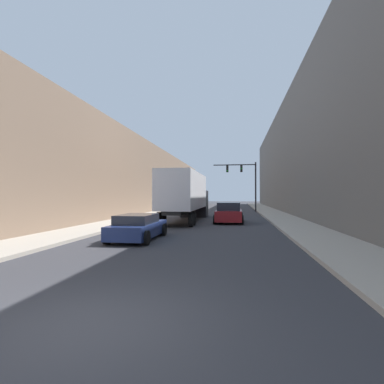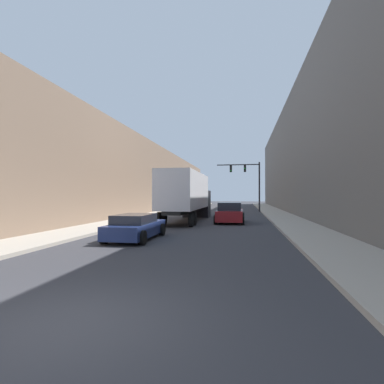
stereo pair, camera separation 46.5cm
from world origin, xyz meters
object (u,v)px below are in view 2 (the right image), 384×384
at_px(semi_truck, 188,194).
at_px(sedan_car, 136,227).
at_px(suv_car, 230,213).
at_px(traffic_signal_gantry, 249,178).

distance_m(semi_truck, sedan_car, 10.74).
xyz_separation_m(suv_car, traffic_signal_gantry, (1.78, 15.96, 3.65)).
relative_size(semi_truck, suv_car, 2.61).
height_order(sedan_car, traffic_signal_gantry, traffic_signal_gantry).
distance_m(sedan_car, traffic_signal_gantry, 26.61).
bearing_deg(suv_car, sedan_car, -113.09).
height_order(sedan_car, suv_car, suv_car).
bearing_deg(semi_truck, sedan_car, -93.16).
distance_m(sedan_car, suv_car, 10.55).
bearing_deg(traffic_signal_gantry, suv_car, -96.35).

